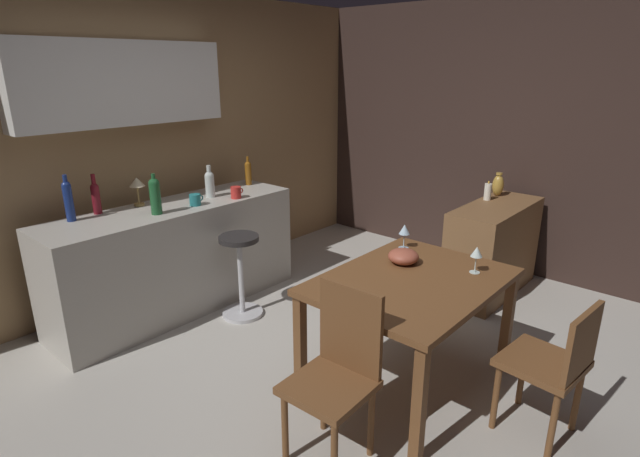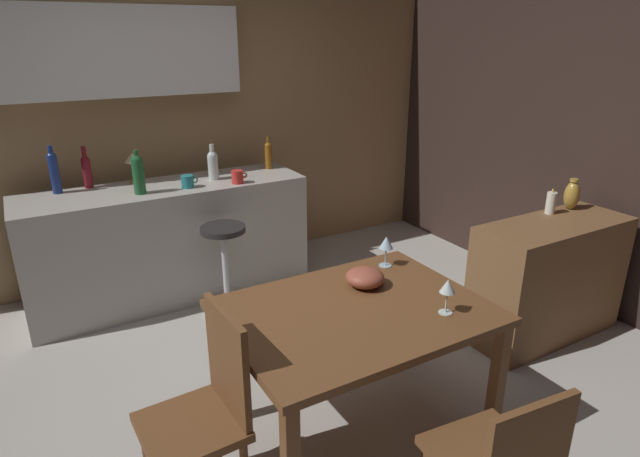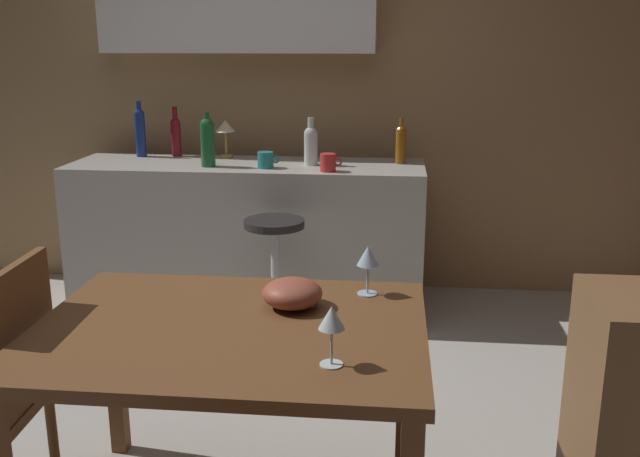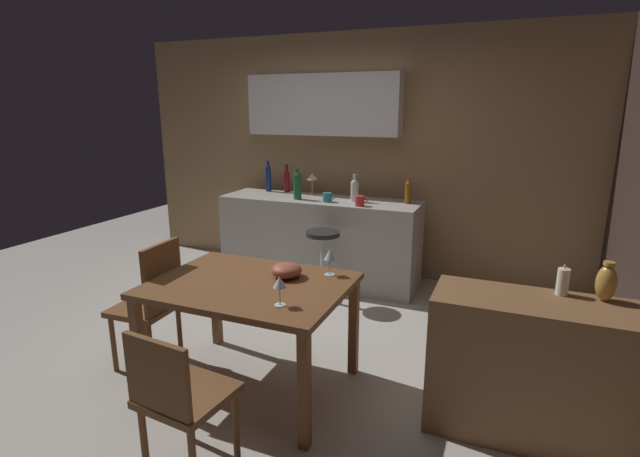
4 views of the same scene
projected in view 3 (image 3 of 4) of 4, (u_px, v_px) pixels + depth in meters
name	position (u px, v px, depth m)	size (l,w,h in m)	color
ground_plane	(220.00, 448.00, 2.88)	(9.00, 9.00, 0.00)	#B7B2A8
wall_kitchen_back	(280.00, 72.00, 4.51)	(5.20, 0.33, 2.60)	#9E7A51
dining_table	(230.00, 351.00, 2.25)	(1.24, 0.93, 0.74)	brown
kitchen_counter	(248.00, 237.00, 4.29)	(2.10, 0.60, 0.90)	#B2ADA3
bar_stool	(275.00, 278.00, 3.79)	(0.34, 0.34, 0.70)	#262323
wine_glass_left	(332.00, 320.00, 1.92)	(0.07, 0.07, 0.17)	silver
wine_glass_right	(368.00, 258.00, 2.46)	(0.08, 0.08, 0.18)	silver
fruit_bowl	(292.00, 293.00, 2.36)	(0.20, 0.20, 0.10)	#9E4C38
wine_bottle_amber	(401.00, 143.00, 4.15)	(0.06, 0.06, 0.27)	#8C5114
wine_bottle_clear	(311.00, 144.00, 4.10)	(0.08, 0.08, 0.28)	silver
wine_bottle_cobalt	(140.00, 130.00, 4.40)	(0.06, 0.06, 0.34)	navy
wine_bottle_ruby	(176.00, 134.00, 4.42)	(0.06, 0.06, 0.31)	maroon
wine_bottle_green	(208.00, 140.00, 4.05)	(0.08, 0.08, 0.31)	#1E592D
cup_red	(328.00, 163.00, 3.92)	(0.12, 0.09, 0.10)	red
cup_teal	(266.00, 160.00, 4.03)	(0.13, 0.09, 0.09)	teal
counter_lamp	(225.00, 129.00, 4.34)	(0.12, 0.12, 0.23)	#A58447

